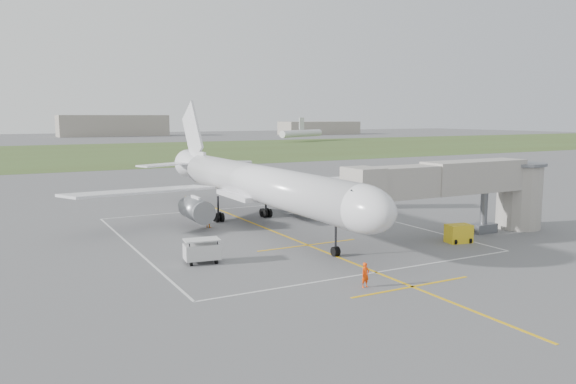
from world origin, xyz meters
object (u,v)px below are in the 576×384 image
airliner (257,184)px  gpu_unit (459,234)px  jet_bridge (468,186)px  ramp_worker_nose (365,275)px  ramp_worker_wing (208,219)px  baggage_cart (202,251)px

airliner → gpu_unit: (12.65, -16.32, -3.57)m
airliner → jet_bridge: airliner is taller
ramp_worker_nose → ramp_worker_wing: ramp_worker_nose is taller
airliner → ramp_worker_wing: airliner is taller
airliner → gpu_unit: airliner is taller
airliner → ramp_worker_wing: (-5.01, 1.09, -3.55)m
airliner → ramp_worker_nose: bearing=-97.0°
baggage_cart → gpu_unit: bearing=-2.8°
jet_bridge → gpu_unit: bearing=-146.0°
baggage_cart → ramp_worker_nose: baggage_cart is taller
gpu_unit → ramp_worker_nose: size_ratio=1.44×
airliner → ramp_worker_wing: bearing=167.8°
gpu_unit → baggage_cart: bearing=-179.8°
baggage_cart → airliner: bearing=56.9°
airliner → ramp_worker_nose: (-2.86, -23.31, -3.55)m
airliner → ramp_worker_wing: 6.24m
ramp_worker_wing → airliner: bearing=-129.9°
baggage_cart → ramp_worker_nose: 13.51m
jet_bridge → baggage_cart: 26.48m
baggage_cart → ramp_worker_nose: (7.54, -11.21, -0.13)m
gpu_unit → ramp_worker_nose: bearing=-145.2°
gpu_unit → baggage_cart: size_ratio=0.83×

